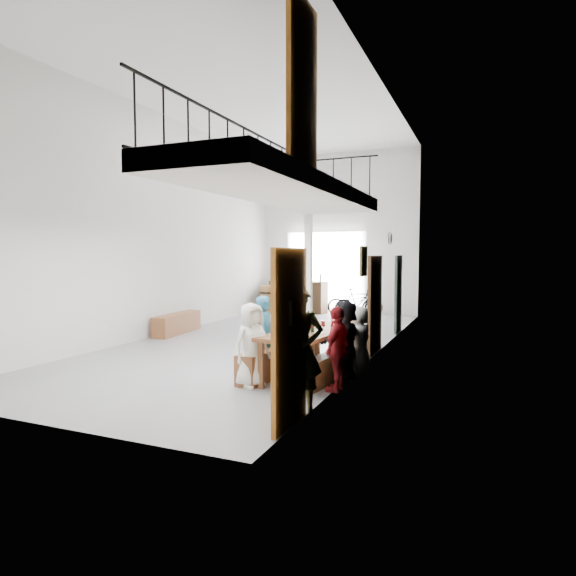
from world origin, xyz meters
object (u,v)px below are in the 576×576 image
at_px(tasting_table, 312,335).
at_px(host_standing, 300,350).
at_px(serving_counter, 298,297).
at_px(bicycle_near, 353,303).
at_px(bench_inner, 279,360).
at_px(side_bench, 177,323).
at_px(oak_barrel, 269,299).

height_order(tasting_table, host_standing, host_standing).
distance_m(serving_counter, bicycle_near, 2.13).
distance_m(bench_inner, bicycle_near, 7.98).
bearing_deg(tasting_table, bicycle_near, 107.96).
xyz_separation_m(bench_inner, serving_counter, (-2.89, 8.31, 0.30)).
distance_m(side_bench, host_standing, 6.90).
bearing_deg(tasting_table, host_standing, -67.47).
relative_size(side_bench, host_standing, 1.12).
distance_m(oak_barrel, bicycle_near, 2.96).
relative_size(serving_counter, host_standing, 1.27).
bearing_deg(oak_barrel, tasting_table, -60.71).
bearing_deg(host_standing, bicycle_near, 78.08).
bearing_deg(bench_inner, bicycle_near, 103.26).
height_order(tasting_table, bench_inner, tasting_table).
height_order(tasting_table, oak_barrel, oak_barrel).
bearing_deg(bicycle_near, serving_counter, 71.07).
bearing_deg(host_standing, tasting_table, 81.85).
xyz_separation_m(tasting_table, bench_inner, (-0.62, 0.06, -0.46)).
distance_m(tasting_table, bicycle_near, 8.13).
height_order(tasting_table, bicycle_near, bicycle_near).
height_order(bench_inner, oak_barrel, oak_barrel).
relative_size(bench_inner, side_bench, 1.16).
bearing_deg(tasting_table, side_bench, 156.30).
distance_m(bench_inner, serving_counter, 8.81).
relative_size(oak_barrel, bicycle_near, 0.56).
relative_size(tasting_table, side_bench, 1.25).
height_order(tasting_table, side_bench, tasting_table).
height_order(bench_inner, bicycle_near, bicycle_near).
bearing_deg(host_standing, serving_counter, 88.69).
relative_size(side_bench, serving_counter, 0.88).
xyz_separation_m(tasting_table, bicycle_near, (-1.42, 8.00, -0.26)).
bearing_deg(oak_barrel, side_bench, -93.85).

